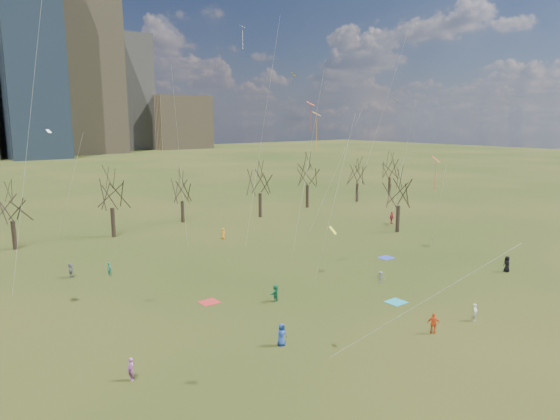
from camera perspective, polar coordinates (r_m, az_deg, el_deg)
ground at (r=43.07m, az=10.09°, el=-11.51°), size 500.00×500.00×0.00m
bare_tree_row at (r=71.01m, az=-12.71°, el=2.18°), size 113.04×29.80×9.50m
blanket_teal at (r=45.90m, az=13.13°, el=-10.20°), size 1.60×1.50×0.03m
blanket_navy at (r=59.58m, az=12.05°, el=-5.35°), size 1.60×1.50×0.03m
blanket_crimson at (r=45.14m, az=-8.09°, el=-10.38°), size 1.60×1.50×0.03m
person_0 at (r=36.53m, az=0.18°, el=-14.06°), size 0.83×0.57×1.65m
person_1 at (r=43.56m, az=21.39°, el=-10.82°), size 0.59×0.47×1.43m
person_3 at (r=50.52m, az=11.43°, el=-7.50°), size 0.70×0.88×1.20m
person_4 at (r=40.06m, az=17.16°, el=-12.28°), size 0.93×0.99×1.64m
person_5 at (r=44.67m, az=-0.53°, el=-9.45°), size 1.50×1.08×1.57m
person_6 at (r=58.06m, az=24.51°, el=-5.63°), size 0.84×0.99×1.71m
person_7 at (r=33.54m, az=-16.69°, el=-17.05°), size 0.45×0.59×1.48m
person_10 at (r=78.64m, az=12.63°, el=-0.87°), size 1.15×0.64×1.84m
person_11 at (r=55.35m, az=-22.80°, el=-6.35°), size 1.02×1.49×1.55m
person_12 at (r=67.54m, az=-6.53°, el=-2.70°), size 0.57×0.77×1.44m
person_13 at (r=54.47m, az=-18.91°, el=-6.41°), size 0.43×0.58×1.45m
kites_airborne at (r=53.71m, az=1.18°, el=7.09°), size 60.50×51.85×28.37m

